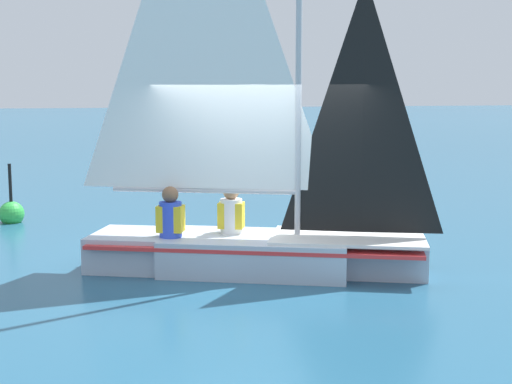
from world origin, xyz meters
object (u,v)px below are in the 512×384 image
sailor_helm (231,222)px  sailor_crew (171,227)px  buoy_marker (12,213)px  sailboat_main (251,203)px

sailor_helm → sailor_crew: (-0.03, -0.85, -0.01)m
buoy_marker → sailor_crew: bearing=21.0°
sailboat_main → sailor_helm: 0.45m
sailor_crew → buoy_marker: (-4.77, -1.83, -0.44)m
sailboat_main → sailor_crew: (-0.32, -1.02, -0.31)m
sailor_crew → sailboat_main: bearing=11.9°
sailboat_main → sailor_crew: bearing=-168.1°
sailor_helm → buoy_marker: 5.52m
sailor_helm → sailor_crew: bearing=-152.8°
sailboat_main → sailor_crew: size_ratio=5.20×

